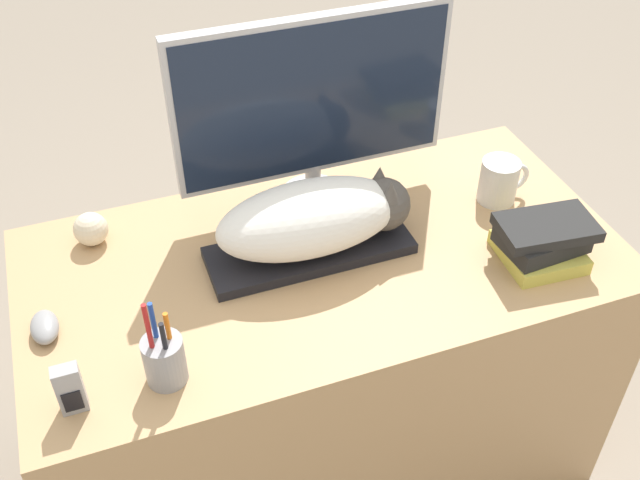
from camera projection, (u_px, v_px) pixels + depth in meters
The scene contains 10 objects.
desk at pixel (323, 366), 1.83m from camera, with size 1.28×0.65×0.72m.
keyboard at pixel (310, 250), 1.59m from camera, with size 0.44×0.15×0.02m.
cat at pixel (319, 216), 1.54m from camera, with size 0.42×0.18×0.15m.
monitor at pixel (313, 102), 1.59m from camera, with size 0.61×0.15×0.45m.
computer_mouse at pixel (45, 327), 1.41m from camera, with size 0.05×0.09×0.04m.
coffee_mug at pixel (500, 181), 1.72m from camera, with size 0.12×0.09×0.10m.
pen_cup at pixel (164, 359), 1.31m from camera, with size 0.07×0.07×0.20m.
baseball at pixel (91, 229), 1.61m from camera, with size 0.07×0.07×0.07m.
phone at pixel (70, 389), 1.26m from camera, with size 0.05×0.03×0.10m.
book_stack at pixel (542, 240), 1.56m from camera, with size 0.21×0.17×0.10m.
Camera 1 is at (-0.42, -0.79, 1.78)m, focal length 42.00 mm.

